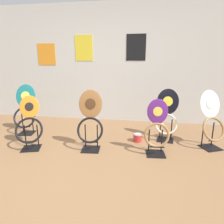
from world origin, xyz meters
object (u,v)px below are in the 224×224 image
at_px(toilet_seat_display_teal_sax, 25,112).
at_px(toilet_seat_display_woodgrain, 90,123).
at_px(toilet_seat_display_jazz_black, 167,116).
at_px(toilet_seat_display_purple_note, 157,130).
at_px(paint_can, 138,137).
at_px(toilet_seat_display_orange_sun, 29,126).
at_px(toilet_seat_display_white_plain, 212,122).

height_order(toilet_seat_display_teal_sax, toilet_seat_display_woodgrain, toilet_seat_display_woodgrain).
bearing_deg(toilet_seat_display_jazz_black, toilet_seat_display_purple_note, -107.24).
xyz_separation_m(toilet_seat_display_jazz_black, paint_can, (-0.49, -0.19, -0.36)).
xyz_separation_m(toilet_seat_display_orange_sun, toilet_seat_display_jazz_black, (2.18, 0.75, 0.06)).
height_order(toilet_seat_display_purple_note, toilet_seat_display_woodgrain, toilet_seat_display_woodgrain).
bearing_deg(toilet_seat_display_white_plain, toilet_seat_display_teal_sax, 177.91).
bearing_deg(toilet_seat_display_white_plain, paint_can, 177.59).
distance_m(toilet_seat_display_woodgrain, paint_can, 0.92).
bearing_deg(toilet_seat_display_orange_sun, toilet_seat_display_teal_sax, 126.62).
bearing_deg(toilet_seat_display_purple_note, toilet_seat_display_teal_sax, 167.98).
relative_size(toilet_seat_display_teal_sax, toilet_seat_display_woodgrain, 0.99).
distance_m(toilet_seat_display_white_plain, paint_can, 1.22).
bearing_deg(toilet_seat_display_white_plain, toilet_seat_display_purple_note, -155.46).
distance_m(toilet_seat_display_white_plain, toilet_seat_display_teal_sax, 3.33).
relative_size(toilet_seat_display_purple_note, toilet_seat_display_orange_sun, 1.01).
bearing_deg(toilet_seat_display_white_plain, toilet_seat_display_woodgrain, -168.33).
xyz_separation_m(toilet_seat_display_teal_sax, toilet_seat_display_woodgrain, (1.44, -0.51, 0.02)).
distance_m(toilet_seat_display_teal_sax, paint_can, 2.19).
relative_size(toilet_seat_display_teal_sax, paint_can, 6.05).
bearing_deg(paint_can, toilet_seat_display_teal_sax, 178.08).
bearing_deg(toilet_seat_display_teal_sax, toilet_seat_display_white_plain, -2.09).
bearing_deg(paint_can, toilet_seat_display_purple_note, -57.03).
bearing_deg(toilet_seat_display_purple_note, paint_can, 122.97).
distance_m(toilet_seat_display_teal_sax, toilet_seat_display_orange_sun, 0.79).
bearing_deg(toilet_seat_display_woodgrain, toilet_seat_display_purple_note, -0.52).
bearing_deg(toilet_seat_display_purple_note, toilet_seat_display_jazz_black, 72.76).
height_order(toilet_seat_display_white_plain, toilet_seat_display_purple_note, toilet_seat_display_white_plain).
bearing_deg(toilet_seat_display_woodgrain, toilet_seat_display_orange_sun, -173.12).
bearing_deg(toilet_seat_display_purple_note, toilet_seat_display_white_plain, 24.54).
distance_m(toilet_seat_display_teal_sax, toilet_seat_display_woodgrain, 1.52).
distance_m(toilet_seat_display_teal_sax, toilet_seat_display_jazz_black, 2.65).
height_order(toilet_seat_display_purple_note, paint_can, toilet_seat_display_purple_note).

